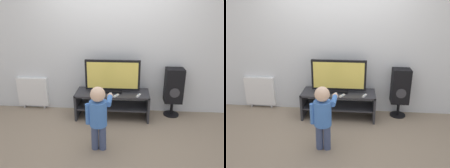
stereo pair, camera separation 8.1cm
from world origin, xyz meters
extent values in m
plane|color=gray|center=(0.00, 0.00, 0.00)|extent=(16.00, 16.00, 0.00)
cube|color=silver|center=(0.00, 0.55, 1.30)|extent=(10.00, 0.06, 2.60)
cube|color=#2D2D33|center=(0.00, 0.24, 0.45)|extent=(1.27, 0.47, 0.03)
cube|color=#2D2D33|center=(0.00, 0.24, 0.21)|extent=(1.23, 0.43, 0.02)
cube|color=#2D2D33|center=(-0.62, 0.24, 0.23)|extent=(0.04, 0.47, 0.47)
cube|color=#2D2D33|center=(0.62, 0.24, 0.23)|extent=(0.04, 0.47, 0.47)
cube|color=black|center=(0.00, 0.26, 0.49)|extent=(0.33, 0.20, 0.04)
cube|color=black|center=(0.00, 0.26, 0.77)|extent=(0.93, 0.05, 0.52)
cube|color=#F2D859|center=(0.00, 0.23, 0.77)|extent=(0.86, 0.01, 0.45)
cube|color=white|center=(-0.29, 0.24, 0.49)|extent=(0.04, 0.17, 0.05)
cube|color=#3F8CE5|center=(-0.29, 0.15, 0.49)|extent=(0.03, 0.00, 0.01)
cube|color=white|center=(0.45, 0.09, 0.48)|extent=(0.09, 0.13, 0.02)
cylinder|color=#337FD8|center=(0.45, 0.09, 0.49)|extent=(0.01, 0.01, 0.00)
cube|color=white|center=(0.08, 0.06, 0.48)|extent=(0.09, 0.13, 0.02)
cylinder|color=#337FD8|center=(0.08, 0.06, 0.49)|extent=(0.01, 0.01, 0.00)
cylinder|color=#3F4C72|center=(-0.17, -0.72, 0.19)|extent=(0.10, 0.10, 0.38)
cylinder|color=#3F4C72|center=(-0.07, -0.72, 0.19)|extent=(0.10, 0.10, 0.38)
cylinder|color=#3F72C6|center=(-0.12, -0.72, 0.55)|extent=(0.23, 0.23, 0.34)
sphere|color=beige|center=(-0.12, -0.72, 0.82)|extent=(0.20, 0.20, 0.20)
cylinder|color=#3F72C6|center=(-0.25, -0.72, 0.53)|extent=(0.07, 0.07, 0.29)
cylinder|color=#3F72C6|center=(0.02, -0.58, 0.68)|extent=(0.07, 0.29, 0.07)
sphere|color=beige|center=(0.02, -0.43, 0.68)|extent=(0.09, 0.09, 0.09)
cube|color=white|center=(0.02, -0.39, 0.68)|extent=(0.03, 0.13, 0.02)
cylinder|color=black|center=(1.07, 0.38, 0.01)|extent=(0.27, 0.27, 0.02)
cylinder|color=black|center=(1.07, 0.38, 0.13)|extent=(0.05, 0.05, 0.26)
cube|color=black|center=(1.07, 0.38, 0.57)|extent=(0.31, 0.25, 0.61)
cylinder|color=#38383D|center=(1.07, 0.25, 0.48)|extent=(0.17, 0.01, 0.17)
cube|color=white|center=(-1.54, 0.48, 0.33)|extent=(0.57, 0.08, 0.55)
cube|color=silver|center=(-1.74, 0.48, 0.03)|extent=(0.03, 0.05, 0.06)
cube|color=silver|center=(-1.34, 0.48, 0.03)|extent=(0.03, 0.05, 0.06)
camera|label=1|loc=(0.25, -3.27, 1.87)|focal=35.00mm
camera|label=2|loc=(0.33, -3.26, 1.87)|focal=35.00mm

